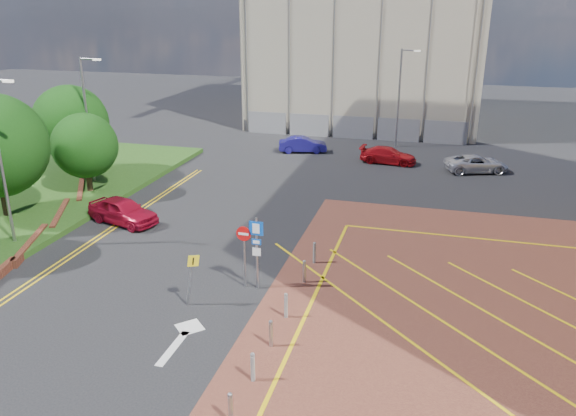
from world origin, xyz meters
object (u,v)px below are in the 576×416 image
at_px(lamp_left_near, 1,156).
at_px(lamp_back, 400,95).
at_px(car_blue_back, 303,145).
at_px(car_silver_back, 476,164).
at_px(lamp_left_far, 88,115).
at_px(car_red_back, 388,155).
at_px(car_red_left, 123,211).
at_px(tree_c, 85,146).
at_px(warning_sign, 191,274).
at_px(sign_cluster, 252,246).
at_px(tree_d, 71,123).

bearing_deg(lamp_left_near, lamp_back, 57.60).
relative_size(car_blue_back, car_silver_back, 0.87).
distance_m(lamp_left_far, car_red_back, 21.48).
relative_size(lamp_back, car_silver_back, 1.80).
bearing_deg(car_red_left, lamp_back, -14.60).
height_order(tree_c, lamp_back, lamp_back).
bearing_deg(lamp_back, lamp_left_far, -139.14).
height_order(lamp_left_near, car_blue_back, lamp_left_near).
xyz_separation_m(lamp_back, car_red_left, (-13.03, -21.75, -3.64)).
bearing_deg(warning_sign, car_silver_back, 62.77).
height_order(lamp_left_near, sign_cluster, lamp_left_near).
bearing_deg(car_blue_back, tree_d, 114.90).
bearing_deg(warning_sign, lamp_back, 79.07).
xyz_separation_m(lamp_left_near, lamp_back, (16.50, 26.00, -0.30)).
distance_m(warning_sign, car_red_back, 24.21).
bearing_deg(tree_d, lamp_left_near, -69.65).
bearing_deg(lamp_left_near, car_blue_back, 67.17).
relative_size(warning_sign, car_blue_back, 0.58).
bearing_deg(warning_sign, tree_c, 137.19).
xyz_separation_m(sign_cluster, warning_sign, (-1.83, -2.07, -0.52)).
distance_m(tree_c, lamp_left_near, 8.20).
height_order(tree_c, warning_sign, tree_c).
distance_m(lamp_left_far, sign_cluster, 18.58).
bearing_deg(car_silver_back, tree_d, 89.89).
relative_size(tree_c, sign_cluster, 1.53).
xyz_separation_m(lamp_left_far, car_blue_back, (11.29, 12.06, -4.02)).
bearing_deg(lamp_left_near, car_red_back, 51.50).
xyz_separation_m(tree_d, car_red_left, (7.55, -6.75, -3.15)).
height_order(lamp_back, car_red_left, lamp_back).
distance_m(sign_cluster, car_blue_back, 23.37).
bearing_deg(lamp_back, car_red_back, -92.05).
height_order(sign_cluster, car_blue_back, sign_cluster).
bearing_deg(tree_d, lamp_back, 36.09).
bearing_deg(warning_sign, sign_cluster, 48.47).
bearing_deg(lamp_left_far, car_red_back, 29.83).
distance_m(lamp_left_near, car_silver_back, 30.33).
xyz_separation_m(lamp_left_near, car_blue_back, (9.29, 22.06, -4.02)).
relative_size(tree_c, warning_sign, 2.18).
bearing_deg(lamp_left_far, car_red_left, -46.42).
relative_size(warning_sign, car_red_left, 0.54).
relative_size(tree_d, car_red_left, 1.45).
xyz_separation_m(warning_sign, car_red_left, (-7.42, 7.33, -0.71)).
xyz_separation_m(lamp_left_near, sign_cluster, (12.72, -1.02, -2.71)).
relative_size(lamp_left_near, car_silver_back, 1.80).
distance_m(tree_c, warning_sign, 16.40).
distance_m(car_blue_back, car_silver_back, 13.55).
xyz_separation_m(lamp_left_near, car_silver_back, (22.64, 19.77, -4.04)).
bearing_deg(car_red_left, lamp_left_far, 59.91).
distance_m(lamp_left_far, warning_sign, 18.64).
bearing_deg(car_blue_back, lamp_left_near, 142.46).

